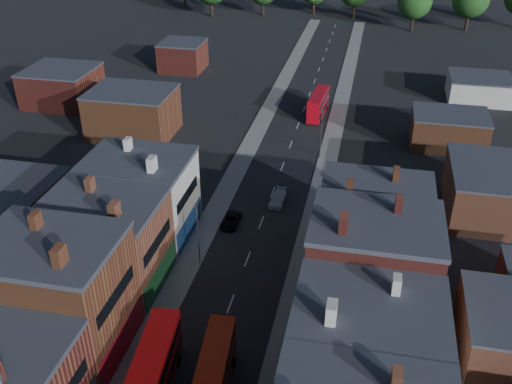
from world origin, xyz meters
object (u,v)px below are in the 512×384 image
at_px(bus_2, 318,104).
at_px(car_3, 278,199).
at_px(ped_3, 288,357).
at_px(bus_0, 153,374).
at_px(car_2, 231,220).
at_px(bus_1, 214,374).

relative_size(bus_2, car_3, 2.19).
relative_size(bus_2, ped_3, 6.55).
xyz_separation_m(bus_0, car_2, (-0.26, 27.63, -2.03)).
xyz_separation_m(bus_1, car_3, (-0.36, 32.96, -1.72)).
distance_m(bus_2, car_3, 31.99).
bearing_deg(car_2, ped_3, -62.25).
bearing_deg(bus_0, ped_3, 22.85).
bearing_deg(ped_3, bus_0, 108.44).
bearing_deg(bus_0, bus_1, 7.04).
xyz_separation_m(bus_2, car_3, (-1.66, -31.90, -1.65)).
bearing_deg(bus_2, bus_0, -91.36).
bearing_deg(car_3, ped_3, -75.04).
distance_m(bus_1, car_3, 33.00).
xyz_separation_m(bus_0, car_3, (4.70, 34.16, -1.97)).
height_order(bus_1, car_2, bus_1).
height_order(bus_0, car_2, bus_0).
relative_size(bus_0, car_3, 2.50).
bearing_deg(bus_0, bus_2, 78.17).
height_order(car_3, ped_3, ped_3).
bearing_deg(bus_1, car_2, 95.96).
bearing_deg(bus_2, car_3, -88.84).
relative_size(bus_0, bus_2, 1.14).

